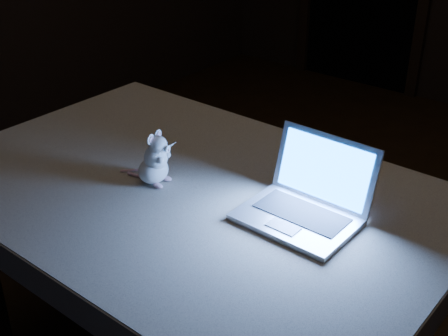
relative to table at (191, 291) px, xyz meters
The scene contains 5 objects.
floor 0.76m from the table, 81.64° to the left, with size 5.00×5.00×0.00m, color black.
table is the anchor object (origin of this frame).
tablecloth 0.35m from the table, 169.14° to the right, with size 1.56×1.04×0.09m, color beige, non-canonical shape.
laptop 0.62m from the table, ahead, with size 0.31×0.27×0.21m, color silver, non-canonical shape.
plush_mouse 0.50m from the table, 154.07° to the right, with size 0.12×0.12×0.17m, color white, non-canonical shape.
Camera 1 is at (0.96, -1.78, 1.69)m, focal length 48.00 mm.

